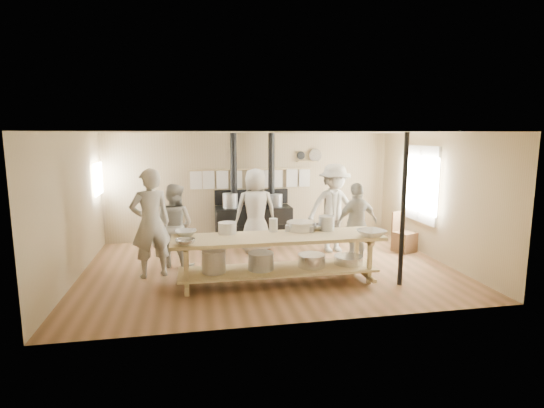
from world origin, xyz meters
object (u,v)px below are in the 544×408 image
(cook_center, at_px, (256,210))
(chair, at_px, (404,240))
(roasting_pan, at_px, (301,227))
(cook_right, at_px, (357,223))
(cook_far_left, at_px, (151,223))
(prep_table, at_px, (278,254))
(stove, at_px, (253,220))
(cook_left, at_px, (174,225))
(cook_by_window, at_px, (334,208))

(cook_center, relative_size, chair, 2.11)
(roasting_pan, bearing_deg, cook_right, 23.84)
(cook_far_left, distance_m, chair, 5.41)
(cook_far_left, xyz_separation_m, cook_center, (2.09, 1.32, -0.06))
(prep_table, height_order, cook_center, cook_center)
(stove, xyz_separation_m, cook_right, (1.79, -2.11, 0.29))
(prep_table, distance_m, chair, 3.50)
(prep_table, relative_size, chair, 4.10)
(cook_left, bearing_deg, stove, -107.99)
(cook_far_left, bearing_deg, cook_by_window, 176.05)
(stove, bearing_deg, roasting_pan, -79.71)
(cook_left, xyz_separation_m, chair, (4.93, 0.16, -0.56))
(stove, relative_size, cook_far_left, 1.31)
(cook_center, bearing_deg, cook_left, 22.40)
(cook_left, relative_size, cook_by_window, 0.84)
(stove, relative_size, chair, 2.96)
(stove, bearing_deg, chair, -25.61)
(cook_far_left, height_order, cook_left, cook_far_left)
(cook_right, relative_size, roasting_pan, 3.21)
(stove, height_order, cook_far_left, stove)
(prep_table, relative_size, cook_left, 2.21)
(cook_right, xyz_separation_m, roasting_pan, (-1.31, -0.58, 0.09))
(cook_far_left, distance_m, roasting_pan, 2.69)
(stove, height_order, cook_by_window, stove)
(stove, distance_m, roasting_pan, 2.76)
(chair, bearing_deg, stove, 131.85)
(cook_by_window, xyz_separation_m, roasting_pan, (-1.13, -1.47, -0.06))
(cook_by_window, bearing_deg, cook_right, -83.53)
(stove, height_order, cook_left, stove)
(prep_table, distance_m, cook_center, 2.14)
(cook_center, bearing_deg, stove, -95.72)
(cook_right, xyz_separation_m, cook_by_window, (-0.18, 0.89, 0.16))
(prep_table, relative_size, cook_right, 2.22)
(cook_left, height_order, cook_right, cook_left)
(cook_center, bearing_deg, roasting_pan, 106.29)
(stove, xyz_separation_m, cook_by_window, (1.62, -1.22, 0.45))
(cook_center, xyz_separation_m, roasting_pan, (0.56, -1.77, -0.02))
(cook_left, distance_m, cook_by_window, 3.43)
(cook_left, relative_size, roasting_pan, 3.22)
(cook_far_left, bearing_deg, stove, -153.06)
(cook_center, distance_m, roasting_pan, 1.85)
(stove, height_order, prep_table, stove)
(chair, bearing_deg, prep_table, -176.97)
(prep_table, distance_m, cook_left, 2.25)
(cook_center, height_order, chair, cook_center)
(stove, xyz_separation_m, cook_center, (-0.07, -0.92, 0.40))
(cook_right, bearing_deg, cook_center, -46.23)
(prep_table, height_order, cook_left, cook_left)
(cook_left, bearing_deg, cook_right, -158.26)
(stove, xyz_separation_m, chair, (3.15, -1.51, -0.26))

